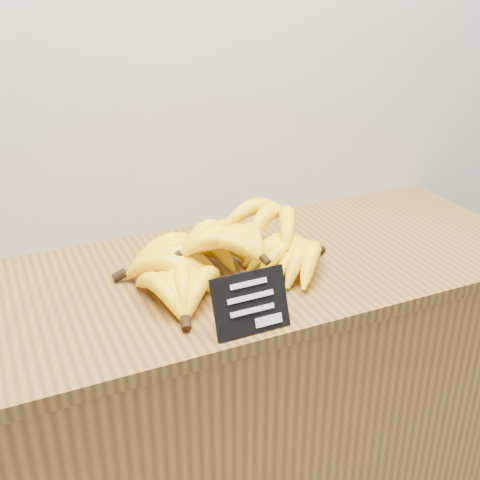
% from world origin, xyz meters
% --- Properties ---
extents(counter, '(1.31, 0.50, 0.90)m').
position_xyz_m(counter, '(-0.13, 2.75, 0.45)').
color(counter, '#AB7137').
rests_on(counter, ground).
extents(counter_top, '(1.43, 0.54, 0.03)m').
position_xyz_m(counter_top, '(-0.13, 2.75, 0.92)').
color(counter_top, brown).
rests_on(counter_top, counter).
extents(chalkboard_sign, '(0.14, 0.05, 0.11)m').
position_xyz_m(chalkboard_sign, '(-0.19, 2.52, 0.98)').
color(chalkboard_sign, black).
rests_on(chalkboard_sign, counter_top).
extents(banana_pile, '(0.50, 0.37, 0.12)m').
position_xyz_m(banana_pile, '(-0.15, 2.74, 0.98)').
color(banana_pile, yellow).
rests_on(banana_pile, counter_top).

